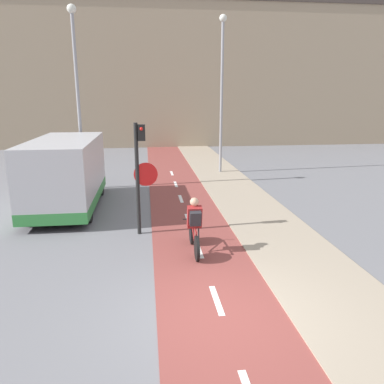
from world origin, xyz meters
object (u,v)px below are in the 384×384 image
object	(u,v)px
traffic_light_pole	(140,167)
cyclist_near	(194,227)
van	(66,175)
street_lamp_far	(77,82)
street_lamp_sidewalk	(222,81)

from	to	relation	value
traffic_light_pole	cyclist_near	size ratio (longest dim) A/B	1.86
traffic_light_pole	van	world-z (taller)	traffic_light_pole
street_lamp_far	street_lamp_sidewalk	distance (m)	7.08
street_lamp_far	van	distance (m)	4.37
van	street_lamp_sidewalk	bearing A→B (deg)	40.54
traffic_light_pole	street_lamp_sidewalk	distance (m)	9.83
cyclist_near	van	distance (m)	5.98
street_lamp_sidewalk	cyclist_near	xyz separation A→B (m)	(-2.68, -10.13, -3.92)
traffic_light_pole	van	bearing A→B (deg)	132.08
traffic_light_pole	street_lamp_sidewalk	size ratio (longest dim) A/B	0.42
street_lamp_sidewalk	cyclist_near	size ratio (longest dim) A/B	4.46
street_lamp_sidewalk	cyclist_near	world-z (taller)	street_lamp_sidewalk
traffic_light_pole	street_lamp_far	world-z (taller)	street_lamp_far
street_lamp_far	van	size ratio (longest dim) A/B	1.40
street_lamp_far	cyclist_near	world-z (taller)	street_lamp_far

